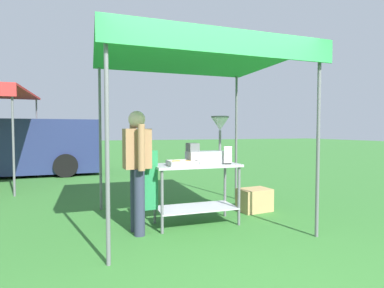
{
  "coord_description": "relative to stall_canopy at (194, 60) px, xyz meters",
  "views": [
    {
      "loc": [
        -1.35,
        -2.77,
        1.35
      ],
      "look_at": [
        0.09,
        1.49,
        1.15
      ],
      "focal_mm": 28.19,
      "sensor_mm": 36.0,
      "label": 1
    }
  ],
  "objects": [
    {
      "name": "donut_tray",
      "position": [
        -0.25,
        -0.21,
        -1.47
      ],
      "size": [
        0.41,
        0.29,
        0.07
      ],
      "color": "#B7B7BC",
      "rests_on": "donut_cart"
    },
    {
      "name": "menu_sign",
      "position": [
        0.42,
        -0.25,
        -1.39
      ],
      "size": [
        0.13,
        0.05,
        0.25
      ],
      "color": "black",
      "rests_on": "donut_cart"
    },
    {
      "name": "van_navy",
      "position": [
        -3.72,
        6.21,
        -1.49
      ],
      "size": [
        5.13,
        2.16,
        1.69
      ],
      "color": "navy",
      "rests_on": "ground"
    },
    {
      "name": "vendor",
      "position": [
        -0.86,
        -0.21,
        -1.47
      ],
      "size": [
        0.46,
        0.54,
        1.61
      ],
      "color": "#2D3347",
      "rests_on": "ground"
    },
    {
      "name": "donut_cart",
      "position": [
        0.0,
        -0.1,
        -1.74
      ],
      "size": [
        1.22,
        0.57,
        0.87
      ],
      "color": "#B7B7BC",
      "rests_on": "ground"
    },
    {
      "name": "supply_crate",
      "position": [
        1.17,
        0.27,
        -2.18
      ],
      "size": [
        0.57,
        0.43,
        0.38
      ],
      "color": "tan",
      "rests_on": "ground"
    },
    {
      "name": "ground_plane",
      "position": [
        -0.09,
        4.61,
        -2.37
      ],
      "size": [
        70.0,
        70.0,
        0.0
      ],
      "primitive_type": "plane",
      "color": "#33702D"
    },
    {
      "name": "stall_canopy",
      "position": [
        0.0,
        0.0,
        0.0
      ],
      "size": [
        2.77,
        2.46,
        2.46
      ],
      "color": "slate",
      "rests_on": "ground"
    },
    {
      "name": "donut_fryer",
      "position": [
        0.21,
        -0.07,
        -1.25
      ],
      "size": [
        0.63,
        0.28,
        0.69
      ],
      "color": "#B7B7BC",
      "rests_on": "donut_cart"
    }
  ]
}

